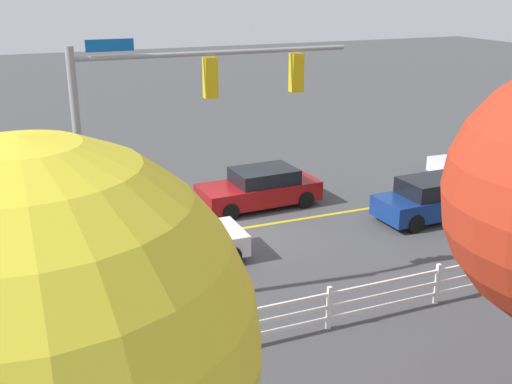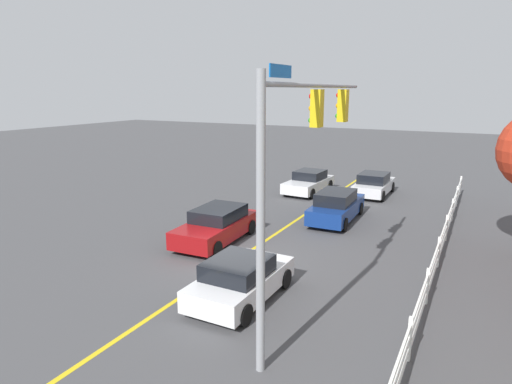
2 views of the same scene
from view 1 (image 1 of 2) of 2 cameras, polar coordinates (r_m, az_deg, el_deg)
The scene contains 9 objects.
ground_plane at distance 21.35m, azimuth -1.73°, elevation -3.46°, with size 120.00×120.00×0.00m, color #444447.
lane_center_stripe at distance 22.98m, azimuth 7.62°, elevation -1.95°, with size 28.00×0.16×0.01m, color gold.
signal_assembly at distance 15.40m, azimuth -8.06°, elevation 6.43°, with size 7.16×0.38×6.89m.
car_0 at distance 23.26m, azimuth 0.37°, elevation 0.36°, with size 4.62×2.15×1.46m.
car_1 at distance 23.01m, azimuth 16.32°, elevation -0.61°, with size 4.64×1.95×1.52m.
car_2 at distance 28.76m, azimuth 20.13°, elevation 2.71°, with size 4.35×2.09×1.39m.
car_4 at distance 18.82m, azimuth -7.28°, elevation -4.58°, with size 3.98×1.97×1.37m.
white_rail_fence at distance 17.07m, azimuth 16.43°, elevation -8.09°, with size 26.10×0.10×1.15m.
tree_2 at distance 7.15m, azimuth -19.02°, elevation -13.76°, with size 4.68×4.68×6.76m.
Camera 1 is at (7.03, 18.44, 8.14)m, focal length 43.19 mm.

